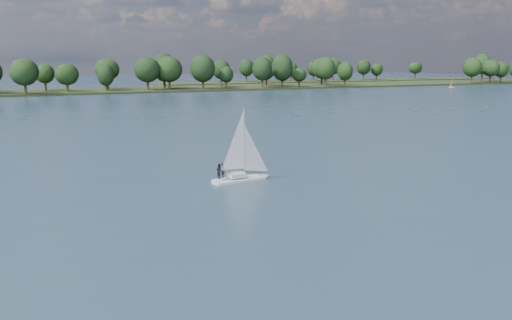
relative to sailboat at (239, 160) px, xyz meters
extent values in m
plane|color=#233342|center=(6.70, 66.07, -2.23)|extent=(700.00, 700.00, 0.00)
cube|color=black|center=(6.70, 178.07, -2.23)|extent=(660.00, 40.00, 1.50)
cube|color=black|center=(166.70, 226.07, -2.23)|extent=(220.00, 30.00, 1.40)
cube|color=silver|center=(0.11, 0.00, -2.23)|extent=(6.22, 2.38, 0.71)
cube|color=silver|center=(0.11, 0.00, -1.52)|extent=(1.89, 1.27, 0.45)
cylinder|color=#ABABB2|center=(0.11, 0.00, 1.83)|extent=(0.11, 0.11, 7.13)
imported|color=black|center=(-1.71, 0.23, -0.91)|extent=(0.37, 0.56, 1.54)
imported|color=black|center=(-2.26, -0.13, -0.91)|extent=(0.71, 0.84, 1.54)
cube|color=white|center=(170.00, 141.06, -2.23)|extent=(2.85, 1.48, 0.44)
cylinder|color=silver|center=(170.00, 141.06, -0.05)|extent=(0.08, 0.08, 3.88)
camera|label=1|loc=(-24.06, -53.01, 10.33)|focal=40.00mm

